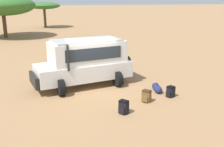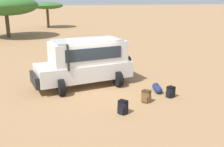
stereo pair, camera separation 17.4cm
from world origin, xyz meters
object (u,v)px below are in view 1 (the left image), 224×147
safari_vehicle (85,61)px  acacia_tree_centre_back (2,5)px  backpack_cluster_center (124,107)px  acacia_tree_right_mid (44,6)px  backpack_beside_front_wheel (146,96)px  backpack_near_rear_wheel (171,92)px  duffel_bag_low_black_case (157,88)px

safari_vehicle → acacia_tree_centre_back: size_ratio=0.73×
backpack_cluster_center → acacia_tree_right_mid: (-3.33, 33.06, 3.04)m
acacia_tree_right_mid → backpack_cluster_center: bearing=-84.2°
acacia_tree_centre_back → backpack_beside_front_wheel: bearing=-67.9°
backpack_near_rear_wheel → duffel_bag_low_black_case: (-0.32, 0.86, -0.08)m
acacia_tree_centre_back → acacia_tree_right_mid: size_ratio=1.53×
backpack_beside_front_wheel → backpack_near_rear_wheel: bearing=13.4°
safari_vehicle → acacia_tree_centre_back: bearing=109.3°
backpack_near_rear_wheel → acacia_tree_centre_back: 24.59m
duffel_bag_low_black_case → acacia_tree_right_mid: (-5.65, 30.93, 3.13)m
backpack_beside_front_wheel → duffel_bag_low_black_case: size_ratio=0.56×
backpack_near_rear_wheel → duffel_bag_low_black_case: bearing=110.5°
backpack_beside_front_wheel → duffel_bag_low_black_case: backpack_beside_front_wheel is taller
duffel_bag_low_black_case → acacia_tree_centre_back: bearing=115.4°
acacia_tree_centre_back → duffel_bag_low_black_case: bearing=-64.6°
safari_vehicle → duffel_bag_low_black_case: size_ratio=5.63×
backpack_near_rear_wheel → acacia_tree_right_mid: acacia_tree_right_mid is taller
safari_vehicle → backpack_beside_front_wheel: bearing=-52.2°
backpack_beside_front_wheel → backpack_near_rear_wheel: backpack_beside_front_wheel is taller
safari_vehicle → backpack_beside_front_wheel: (2.31, -2.98, -1.03)m
duffel_bag_low_black_case → acacia_tree_centre_back: acacia_tree_centre_back is taller
safari_vehicle → backpack_near_rear_wheel: 4.63m
acacia_tree_right_mid → backpack_beside_front_wheel: bearing=-81.8°
backpack_cluster_center → duffel_bag_low_black_case: 3.15m
acacia_tree_right_mid → acacia_tree_centre_back: bearing=-114.4°
backpack_near_rear_wheel → acacia_tree_centre_back: size_ratio=0.07×
backpack_beside_front_wheel → backpack_cluster_center: (-1.32, -0.95, 0.00)m
safari_vehicle → backpack_cluster_center: size_ratio=9.81×
backpack_beside_front_wheel → backpack_cluster_center: size_ratio=0.98×
safari_vehicle → backpack_cluster_center: safari_vehicle is taller
backpack_cluster_center → duffel_bag_low_black_case: bearing=42.5°
backpack_cluster_center → backpack_near_rear_wheel: bearing=25.6°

